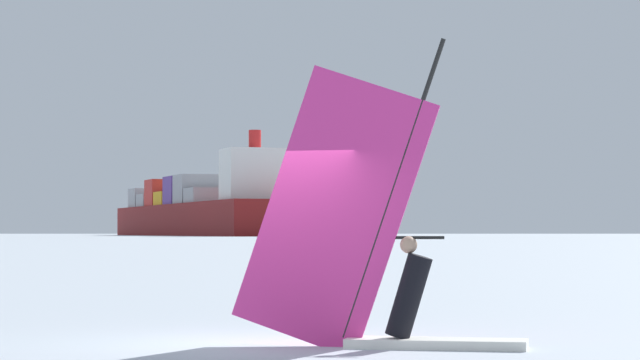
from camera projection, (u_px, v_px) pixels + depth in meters
ground_plane at (260, 345)px, 17.89m from camera, size 4000.00×4000.00×0.00m
windsurfer at (382, 267)px, 17.54m from camera, size 3.78×0.71×4.05m
cargo_ship at (200, 211)px, 513.31m from camera, size 117.60×174.95×34.15m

